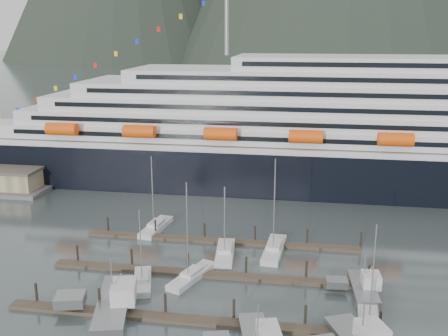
{
  "coord_description": "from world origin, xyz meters",
  "views": [
    {
      "loc": [
        9.33,
        -68.04,
        36.07
      ],
      "look_at": [
        -5.29,
        22.0,
        11.88
      ],
      "focal_mm": 42.0,
      "sensor_mm": 36.0,
      "label": 1
    }
  ],
  "objects_px": {
    "cruise_ship": "(398,137)",
    "sailboat_e": "(156,227)",
    "sailboat_a": "(142,282)",
    "sailboat_d": "(192,276)",
    "trawler_e": "(362,288)",
    "trawler_a": "(112,303)",
    "sailboat_c": "(225,254)",
    "sailboat_h": "(369,319)",
    "sailboat_g": "(274,250)"
  },
  "relations": [
    {
      "from": "trawler_a",
      "to": "cruise_ship",
      "type": "bearing_deg",
      "value": -49.6
    },
    {
      "from": "cruise_ship",
      "to": "sailboat_e",
      "type": "bearing_deg",
      "value": -143.83
    },
    {
      "from": "cruise_ship",
      "to": "trawler_e",
      "type": "height_order",
      "value": "cruise_ship"
    },
    {
      "from": "sailboat_d",
      "to": "sailboat_h",
      "type": "distance_m",
      "value": 26.1
    },
    {
      "from": "cruise_ship",
      "to": "trawler_e",
      "type": "distance_m",
      "value": 56.18
    },
    {
      "from": "sailboat_h",
      "to": "trawler_e",
      "type": "distance_m",
      "value": 7.64
    },
    {
      "from": "sailboat_d",
      "to": "trawler_a",
      "type": "distance_m",
      "value": 13.51
    },
    {
      "from": "sailboat_a",
      "to": "sailboat_d",
      "type": "xyz_separation_m",
      "value": [
        6.74,
        2.93,
        0.02
      ]
    },
    {
      "from": "sailboat_c",
      "to": "trawler_a",
      "type": "bearing_deg",
      "value": 142.46
    },
    {
      "from": "cruise_ship",
      "to": "sailboat_c",
      "type": "xyz_separation_m",
      "value": [
        -33.29,
        -44.48,
        -11.62
      ]
    },
    {
      "from": "sailboat_c",
      "to": "sailboat_e",
      "type": "xyz_separation_m",
      "value": [
        -14.52,
        9.53,
        0.01
      ]
    },
    {
      "from": "cruise_ship",
      "to": "sailboat_h",
      "type": "bearing_deg",
      "value": -101.1
    },
    {
      "from": "cruise_ship",
      "to": "trawler_a",
      "type": "bearing_deg",
      "value": -125.41
    },
    {
      "from": "sailboat_a",
      "to": "sailboat_d",
      "type": "height_order",
      "value": "sailboat_d"
    },
    {
      "from": "sailboat_a",
      "to": "sailboat_c",
      "type": "height_order",
      "value": "sailboat_c"
    },
    {
      "from": "sailboat_a",
      "to": "sailboat_h",
      "type": "bearing_deg",
      "value": -115.34
    },
    {
      "from": "trawler_e",
      "to": "trawler_a",
      "type": "bearing_deg",
      "value": 103.2
    },
    {
      "from": "sailboat_e",
      "to": "trawler_e",
      "type": "distance_m",
      "value": 40.29
    },
    {
      "from": "sailboat_d",
      "to": "sailboat_c",
      "type": "bearing_deg",
      "value": -1.56
    },
    {
      "from": "sailboat_c",
      "to": "sailboat_e",
      "type": "relative_size",
      "value": 0.86
    },
    {
      "from": "sailboat_h",
      "to": "sailboat_g",
      "type": "bearing_deg",
      "value": 37.41
    },
    {
      "from": "cruise_ship",
      "to": "sailboat_e",
      "type": "distance_m",
      "value": 60.34
    },
    {
      "from": "sailboat_e",
      "to": "trawler_a",
      "type": "relative_size",
      "value": 0.98
    },
    {
      "from": "sailboat_d",
      "to": "sailboat_e",
      "type": "relative_size",
      "value": 1.07
    },
    {
      "from": "cruise_ship",
      "to": "sailboat_a",
      "type": "distance_m",
      "value": 72.1
    },
    {
      "from": "cruise_ship",
      "to": "trawler_e",
      "type": "xyz_separation_m",
      "value": [
        -12.14,
        -53.69,
        -11.2
      ]
    },
    {
      "from": "sailboat_d",
      "to": "sailboat_g",
      "type": "bearing_deg",
      "value": -24.26
    },
    {
      "from": "sailboat_d",
      "to": "sailboat_g",
      "type": "xyz_separation_m",
      "value": [
        11.45,
        11.53,
        0.03
      ]
    },
    {
      "from": "sailboat_c",
      "to": "sailboat_e",
      "type": "height_order",
      "value": "sailboat_e"
    },
    {
      "from": "sailboat_a",
      "to": "sailboat_h",
      "type": "height_order",
      "value": "sailboat_h"
    },
    {
      "from": "sailboat_g",
      "to": "sailboat_a",
      "type": "bearing_deg",
      "value": 132.61
    },
    {
      "from": "sailboat_c",
      "to": "sailboat_d",
      "type": "xyz_separation_m",
      "value": [
        -3.58,
        -8.82,
        0.0
      ]
    },
    {
      "from": "sailboat_c",
      "to": "trawler_e",
      "type": "distance_m",
      "value": 23.07
    },
    {
      "from": "sailboat_c",
      "to": "sailboat_g",
      "type": "distance_m",
      "value": 8.33
    },
    {
      "from": "sailboat_c",
      "to": "sailboat_e",
      "type": "bearing_deg",
      "value": 51.18
    },
    {
      "from": "sailboat_c",
      "to": "sailboat_g",
      "type": "xyz_separation_m",
      "value": [
        7.87,
        2.71,
        0.03
      ]
    },
    {
      "from": "sailboat_a",
      "to": "sailboat_g",
      "type": "relative_size",
      "value": 0.72
    },
    {
      "from": "sailboat_a",
      "to": "sailboat_g",
      "type": "distance_m",
      "value": 23.24
    },
    {
      "from": "sailboat_c",
      "to": "trawler_e",
      "type": "relative_size",
      "value": 1.27
    },
    {
      "from": "cruise_ship",
      "to": "sailboat_g",
      "type": "height_order",
      "value": "cruise_ship"
    },
    {
      "from": "cruise_ship",
      "to": "sailboat_d",
      "type": "distance_m",
      "value": 65.84
    },
    {
      "from": "sailboat_a",
      "to": "trawler_e",
      "type": "distance_m",
      "value": 31.57
    },
    {
      "from": "sailboat_c",
      "to": "trawler_a",
      "type": "xyz_separation_m",
      "value": [
        -12.07,
        -19.31,
        0.56
      ]
    },
    {
      "from": "cruise_ship",
      "to": "sailboat_a",
      "type": "height_order",
      "value": "cruise_ship"
    },
    {
      "from": "sailboat_h",
      "to": "trawler_a",
      "type": "bearing_deg",
      "value": 97.25
    },
    {
      "from": "sailboat_g",
      "to": "trawler_e",
      "type": "height_order",
      "value": "sailboat_g"
    },
    {
      "from": "sailboat_a",
      "to": "sailboat_c",
      "type": "relative_size",
      "value": 0.96
    },
    {
      "from": "sailboat_a",
      "to": "sailboat_e",
      "type": "height_order",
      "value": "sailboat_e"
    },
    {
      "from": "sailboat_g",
      "to": "sailboat_e",
      "type": "bearing_deg",
      "value": 77.18
    },
    {
      "from": "sailboat_c",
      "to": "sailboat_h",
      "type": "distance_m",
      "value": 27.12
    }
  ]
}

